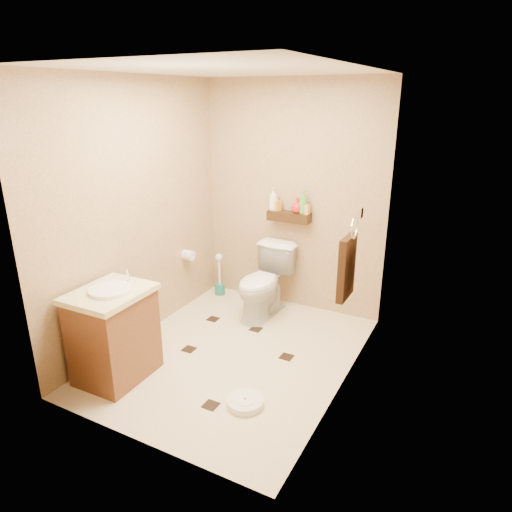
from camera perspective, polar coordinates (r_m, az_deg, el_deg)
The scene contains 19 objects.
ground at distance 4.24m, azimuth -2.72°, elevation -12.17°, with size 2.50×2.50×0.00m, color beige.
wall_back at distance 4.84m, azimuth 4.58°, elevation 7.21°, with size 2.00×0.04×2.40m, color tan.
wall_front at distance 2.81m, azimuth -16.09°, elevation -2.70°, with size 2.00×0.04×2.40m, color tan.
wall_left at distance 4.33m, azimuth -14.53°, elevation 5.20°, with size 0.04×2.50×2.40m, color tan.
wall_right at distance 3.37m, azimuth 11.79°, elevation 1.40°, with size 0.04×2.50×2.40m, color tan.
ceiling at distance 3.61m, azimuth -3.38°, elevation 22.26°, with size 2.00×2.50×0.02m, color silver.
wall_shelf at distance 4.81m, azimuth 4.15°, elevation 4.94°, with size 0.46×0.14×0.10m, color #38200F.
floor_accents at distance 4.20m, azimuth -2.75°, elevation -12.48°, with size 1.14×1.32×0.01m.
toilet at distance 4.77m, azimuth 0.98°, elevation -3.33°, with size 0.42×0.73×0.75m, color white.
vanity at distance 3.93m, azimuth -17.33°, elevation -9.18°, with size 0.53×0.64×0.89m.
bathroom_scale at distance 3.63m, azimuth -1.36°, elevation -17.79°, with size 0.36×0.36×0.06m.
toilet_brush at distance 5.36m, azimuth -4.57°, elevation -3.03°, with size 0.12×0.12×0.51m.
towel_ring at distance 3.71m, azimuth 11.33°, elevation -1.09°, with size 0.12×0.30×0.76m.
toilet_paper at distance 4.95m, azimuth -8.46°, elevation 0.12°, with size 0.12×0.11×0.12m.
bottle_a at distance 4.84m, azimuth 2.18°, elevation 7.14°, with size 0.09×0.09×0.24m, color white.
bottle_b at distance 4.83m, azimuth 2.63°, elevation 6.66°, with size 0.07×0.08×0.16m, color gold.
bottle_c at distance 4.74m, azimuth 5.20°, elevation 6.33°, with size 0.13×0.13×0.16m, color red.
bottle_d at distance 4.71m, azimuth 5.94°, elevation 6.71°, with size 0.09×0.09×0.24m, color green.
bottle_e at distance 4.71m, azimuth 6.29°, elevation 6.11°, with size 0.07×0.07×0.15m, color #E89E4D.
Camera 1 is at (1.85, -3.10, 2.22)m, focal length 32.00 mm.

